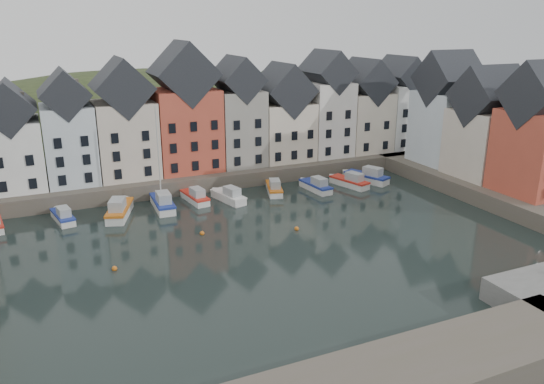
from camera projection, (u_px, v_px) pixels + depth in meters
ground at (265, 257)px, 52.23m from camera, size 260.00×260.00×0.00m
far_quay at (184, 172)px, 77.99m from camera, size 90.00×16.00×2.00m
right_quay at (516, 192)px, 68.93m from camera, size 14.00×54.00×2.00m
hillside at (155, 231)px, 106.39m from camera, size 153.60×70.40×64.00m
far_terrace at (207, 119)px, 75.09m from camera, size 72.37×8.16×17.78m
right_terrace at (488, 125)px, 70.52m from camera, size 8.30×24.25×16.36m
mooring_buoys at (210, 242)px, 55.26m from camera, size 20.50×5.50×0.50m
boat_b at (63, 217)px, 61.21m from camera, size 2.60×5.61×2.08m
boat_c at (119, 210)px, 62.71m from camera, size 4.36×7.29×2.68m
boat_d at (163, 203)px, 65.26m from camera, size 2.34×6.78×12.81m
boat_e at (195, 197)px, 67.89m from camera, size 2.53×5.94×2.21m
boat_f at (229, 196)px, 68.11m from camera, size 3.20×6.16×2.26m
boat_g at (274, 188)px, 71.46m from camera, size 3.50×6.06×2.22m
boat_h at (316, 186)px, 72.41m from camera, size 2.37×5.99×2.24m
boat_i at (350, 182)px, 74.28m from camera, size 3.52×6.36×2.33m
boat_j at (368, 177)px, 76.37m from camera, size 4.54×6.92×2.55m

